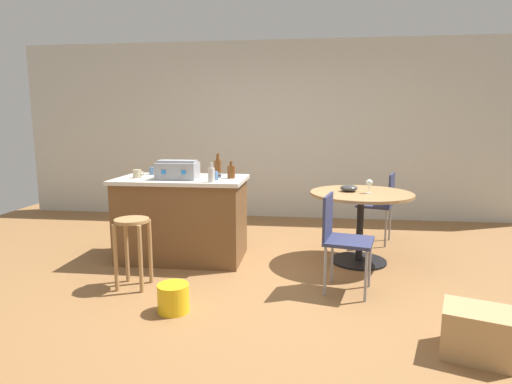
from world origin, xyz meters
TOP-DOWN VIEW (x-y plane):
  - ground_plane at (0.00, 0.00)m, footprint 8.80×8.80m
  - back_wall at (0.00, 2.73)m, footprint 8.00×0.10m
  - kitchen_island at (-0.81, 0.51)m, footprint 1.37×0.80m
  - wooden_stool at (-1.01, -0.35)m, footprint 0.30×0.30m
  - dining_table at (1.10, 0.60)m, footprint 1.06×1.06m
  - folding_chair_near at (0.84, -0.21)m, footprint 0.48×0.48m
  - folding_chair_far at (1.43, 1.39)m, footprint 0.51×0.51m
  - toolbox at (-0.81, 0.39)m, footprint 0.42×0.27m
  - bottle_0 at (-0.27, 0.53)m, footprint 0.08×0.08m
  - bottle_1 at (-0.42, 0.56)m, footprint 0.07×0.07m
  - bottle_2 at (-0.45, 0.73)m, footprint 0.06×0.06m
  - bottle_3 at (-0.41, 0.21)m, footprint 0.07×0.07m
  - cup_0 at (-1.27, 0.44)m, footprint 0.12×0.09m
  - cup_1 at (-1.21, 0.73)m, footprint 0.11×0.08m
  - cup_2 at (-0.98, 0.66)m, footprint 0.12×0.09m
  - cup_3 at (-0.41, 0.36)m, footprint 0.12×0.08m
  - wine_glass at (1.17, 0.56)m, footprint 0.07×0.07m
  - serving_bowl at (0.97, 0.64)m, footprint 0.18×0.18m
  - cardboard_box at (1.63, -1.17)m, footprint 0.49×0.45m
  - plastic_bucket at (-0.49, -0.80)m, footprint 0.25×0.25m

SIDE VIEW (x-z plane):
  - ground_plane at x=0.00m, z-range 0.00..0.00m
  - plastic_bucket at x=-0.49m, z-range 0.00..0.22m
  - cardboard_box at x=1.63m, z-range 0.00..0.31m
  - kitchen_island at x=-0.81m, z-range 0.00..0.90m
  - wooden_stool at x=-1.01m, z-range 0.13..0.77m
  - folding_chair_near at x=0.84m, z-range 0.08..0.94m
  - folding_chair_far at x=1.43m, z-range 0.08..0.95m
  - dining_table at x=1.10m, z-range 0.20..0.96m
  - serving_bowl at x=0.97m, z-range 0.76..0.83m
  - wine_glass at x=1.17m, z-range 0.79..0.94m
  - cup_1 at x=-1.21m, z-range 0.89..0.98m
  - cup_0 at x=-1.27m, z-range 0.89..0.98m
  - cup_2 at x=-0.98m, z-range 0.89..0.98m
  - cup_3 at x=-0.41m, z-range 0.89..0.98m
  - bottle_0 at x=-0.27m, z-range 0.87..1.05m
  - bottle_3 at x=-0.41m, z-range 0.87..1.07m
  - toolbox at x=-0.81m, z-range 0.89..1.09m
  - bottle_2 at x=-0.45m, z-range 0.86..1.11m
  - bottle_1 at x=-0.42m, z-range 0.86..1.12m
  - back_wall at x=0.00m, z-range 0.00..2.70m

